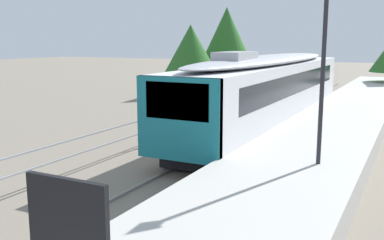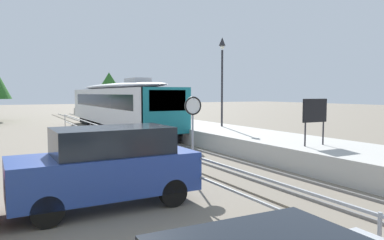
# 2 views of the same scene
# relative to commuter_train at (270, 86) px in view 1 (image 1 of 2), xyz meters

# --- Properties ---
(ground_plane) EXTENTS (160.00, 160.00, 0.00)m
(ground_plane) POSITION_rel_commuter_train_xyz_m (-3.00, -4.68, -2.14)
(ground_plane) COLOR slate
(track_rails) EXTENTS (3.20, 60.00, 0.14)m
(track_rails) POSITION_rel_commuter_train_xyz_m (0.00, -4.68, -2.11)
(track_rails) COLOR slate
(track_rails) RESTS_ON ground
(commuter_train) EXTENTS (2.82, 18.69, 3.74)m
(commuter_train) POSITION_rel_commuter_train_xyz_m (0.00, 0.00, 0.00)
(commuter_train) COLOR silver
(commuter_train) RESTS_ON track_rails
(station_platform) EXTENTS (3.90, 60.00, 0.90)m
(station_platform) POSITION_rel_commuter_train_xyz_m (3.25, -4.68, -1.69)
(station_platform) COLOR #B7B5AD
(station_platform) RESTS_ON ground
(platform_lamp_mid_platform) EXTENTS (0.34, 0.34, 5.35)m
(platform_lamp_mid_platform) POSITION_rel_commuter_train_xyz_m (4.02, -8.33, 2.48)
(platform_lamp_mid_platform) COLOR #232328
(platform_lamp_mid_platform) RESTS_ON station_platform
(platform_notice_board) EXTENTS (1.20, 0.08, 1.80)m
(platform_notice_board) POSITION_rel_commuter_train_xyz_m (2.73, -16.85, 0.04)
(platform_notice_board) COLOR #232328
(platform_notice_board) RESTS_ON station_platform
(tree_behind_carpark) EXTENTS (4.56, 4.56, 7.20)m
(tree_behind_carpark) POSITION_rel_commuter_train_xyz_m (-8.90, 15.89, 2.61)
(tree_behind_carpark) COLOR brown
(tree_behind_carpark) RESTS_ON ground
(tree_behind_station_far) EXTENTS (4.35, 4.35, 6.93)m
(tree_behind_station_far) POSITION_rel_commuter_train_xyz_m (-11.50, 21.82, 2.49)
(tree_behind_station_far) COLOR brown
(tree_behind_station_far) RESTS_ON ground
(tree_distant_left) EXTENTS (4.40, 4.40, 5.59)m
(tree_distant_left) POSITION_rel_commuter_train_xyz_m (-10.00, 11.14, 1.48)
(tree_distant_left) COLOR brown
(tree_distant_left) RESTS_ON ground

